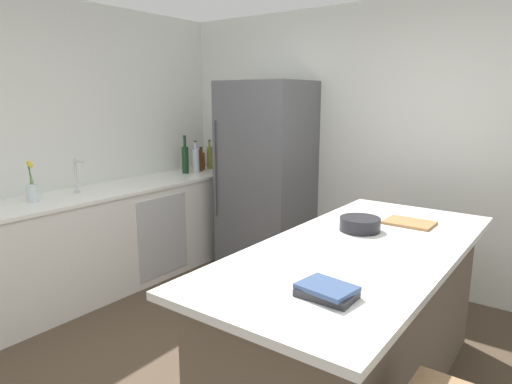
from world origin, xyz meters
name	(u,v)px	position (x,y,z in m)	size (l,w,h in m)	color
wall_rear	(399,147)	(0.00, 2.25, 1.30)	(6.00, 0.10, 2.60)	silver
wall_left	(19,152)	(-2.45, 0.00, 1.30)	(0.10, 6.00, 2.60)	silver
counter_run_left	(108,239)	(-2.08, 0.54, 0.47)	(0.66, 3.14, 0.93)	silver
kitchen_island	(356,321)	(0.43, 0.44, 0.47)	(0.99, 2.24, 0.93)	brown
refrigerator	(266,177)	(-1.21, 1.85, 0.95)	(0.82, 0.73, 1.91)	#56565B
sink_faucet	(77,175)	(-2.13, 0.31, 1.09)	(0.15, 0.05, 0.30)	silver
flower_vase	(32,189)	(-2.12, -0.09, 1.04)	(0.08, 0.08, 0.33)	silver
olive_oil_bottle	(210,157)	(-2.12, 2.00, 1.07)	(0.06, 0.06, 0.33)	olive
whiskey_bottle	(201,161)	(-2.15, 1.90, 1.04)	(0.08, 0.08, 0.26)	brown
syrup_bottle	(199,163)	(-2.10, 1.81, 1.03)	(0.07, 0.07, 0.25)	#5B3319
soda_bottle	(196,160)	(-2.07, 1.72, 1.07)	(0.08, 0.08, 0.35)	silver
wine_bottle	(185,159)	(-2.12, 1.61, 1.09)	(0.07, 0.07, 0.41)	#19381E
cookbook_stack	(327,291)	(0.59, -0.26, 0.96)	(0.25, 0.20, 0.05)	#2D2D33
mixing_bowl	(360,224)	(0.31, 0.72, 0.98)	(0.25, 0.25, 0.08)	black
cutting_board	(409,223)	(0.51, 1.05, 0.94)	(0.31, 0.23, 0.02)	#9E7042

